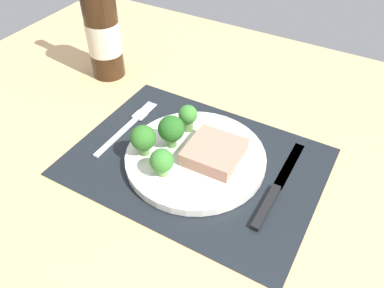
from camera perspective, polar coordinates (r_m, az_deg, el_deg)
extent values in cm
cube|color=tan|center=(73.04, 0.51, -3.48)|extent=(140.00, 110.00, 3.00)
cube|color=black|center=(71.87, 0.52, -2.56)|extent=(45.07, 33.12, 0.30)
cylinder|color=silver|center=(71.21, 0.52, -2.02)|extent=(25.68, 25.68, 1.60)
cube|color=tan|center=(69.32, 3.24, -1.17)|extent=(9.61, 9.83, 2.65)
cylinder|color=#5B8942|center=(70.84, -7.00, -0.83)|extent=(1.81, 1.81, 1.74)
sphere|color=#2D6B23|center=(68.95, -7.19, 0.90)|extent=(4.63, 4.63, 4.63)
cylinder|color=#5B8942|center=(75.31, -0.60, 2.80)|extent=(2.00, 2.00, 2.11)
sphere|color=#387A2D|center=(73.69, -0.61, 4.37)|extent=(3.66, 3.66, 3.66)
cylinder|color=#6B994C|center=(66.99, -4.37, -3.93)|extent=(1.84, 1.84, 1.38)
sphere|color=#387A2D|center=(65.26, -4.48, -2.45)|extent=(4.11, 4.11, 4.11)
cylinder|color=#5B8942|center=(72.00, -2.92, 0.47)|extent=(1.79, 1.79, 1.97)
sphere|color=#235B1E|center=(70.01, -3.00, 2.33)|extent=(4.87, 4.87, 4.87)
cube|color=silver|center=(77.78, -10.98, 1.07)|extent=(1.00, 13.00, 0.50)
cube|color=silver|center=(82.32, -7.67, 4.19)|extent=(2.40, 2.60, 0.40)
cube|color=silver|center=(84.70, -6.95, 5.50)|extent=(0.30, 3.60, 0.35)
cube|color=silver|center=(84.40, -6.62, 5.38)|extent=(0.30, 3.60, 0.35)
cube|color=silver|center=(84.11, -6.28, 5.27)|extent=(0.30, 3.60, 0.35)
cube|color=silver|center=(83.82, -5.94, 5.15)|extent=(0.30, 3.60, 0.35)
cube|color=black|center=(65.22, 10.82, -8.99)|extent=(1.40, 10.00, 0.80)
cube|color=silver|center=(73.14, 14.09, -2.87)|extent=(1.80, 13.00, 0.30)
cylinder|color=#331E0F|center=(93.01, -12.91, 15.58)|extent=(7.57, 7.57, 21.19)
cylinder|color=beige|center=(93.48, -12.81, 15.00)|extent=(7.73, 7.73, 7.42)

